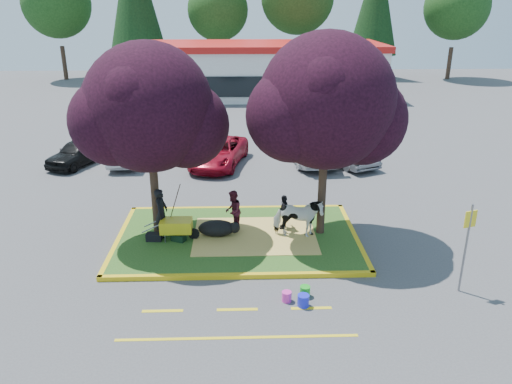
{
  "coord_description": "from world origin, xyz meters",
  "views": [
    {
      "loc": [
        0.13,
        -15.57,
        7.78
      ],
      "look_at": [
        0.66,
        0.5,
        1.57
      ],
      "focal_mm": 35.0,
      "sensor_mm": 36.0,
      "label": 1
    }
  ],
  "objects_px": {
    "car_silver": "(128,149)",
    "bucket_green": "(305,291)",
    "bucket_pink": "(287,296)",
    "bucket_blue": "(303,301)",
    "calf": "(217,228)",
    "handler": "(161,213)",
    "car_black": "(78,152)",
    "cow": "(298,218)",
    "sign_post": "(467,238)",
    "wheelbarrow": "(177,226)"
  },
  "relations": [
    {
      "from": "bucket_green",
      "to": "car_black",
      "type": "xyz_separation_m",
      "value": [
        -9.9,
        12.39,
        0.48
      ]
    },
    {
      "from": "handler",
      "to": "bucket_green",
      "type": "height_order",
      "value": "handler"
    },
    {
      "from": "calf",
      "to": "bucket_pink",
      "type": "bearing_deg",
      "value": -60.14
    },
    {
      "from": "bucket_pink",
      "to": "wheelbarrow",
      "type": "bearing_deg",
      "value": 133.15
    },
    {
      "from": "sign_post",
      "to": "bucket_blue",
      "type": "distance_m",
      "value": 4.82
    },
    {
      "from": "cow",
      "to": "handler",
      "type": "bearing_deg",
      "value": 94.22
    },
    {
      "from": "bucket_green",
      "to": "sign_post",
      "type": "bearing_deg",
      "value": 1.7
    },
    {
      "from": "calf",
      "to": "bucket_green",
      "type": "bearing_deg",
      "value": -52.72
    },
    {
      "from": "handler",
      "to": "sign_post",
      "type": "bearing_deg",
      "value": -102.06
    },
    {
      "from": "cow",
      "to": "sign_post",
      "type": "xyz_separation_m",
      "value": [
        4.27,
        -3.32,
        0.81
      ]
    },
    {
      "from": "bucket_pink",
      "to": "car_silver",
      "type": "relative_size",
      "value": 0.07
    },
    {
      "from": "bucket_green",
      "to": "bucket_pink",
      "type": "xyz_separation_m",
      "value": [
        -0.54,
        -0.23,
        -0.01
      ]
    },
    {
      "from": "sign_post",
      "to": "car_silver",
      "type": "bearing_deg",
      "value": 116.24
    },
    {
      "from": "wheelbarrow",
      "to": "sign_post",
      "type": "height_order",
      "value": "sign_post"
    },
    {
      "from": "calf",
      "to": "bucket_blue",
      "type": "xyz_separation_m",
      "value": [
        2.51,
        -4.14,
        -0.25
      ]
    },
    {
      "from": "calf",
      "to": "handler",
      "type": "xyz_separation_m",
      "value": [
        -1.86,
        0.03,
        0.59
      ]
    },
    {
      "from": "cow",
      "to": "car_silver",
      "type": "distance_m",
      "value": 11.96
    },
    {
      "from": "bucket_pink",
      "to": "bucket_blue",
      "type": "xyz_separation_m",
      "value": [
        0.43,
        -0.26,
        0.03
      ]
    },
    {
      "from": "car_black",
      "to": "cow",
      "type": "bearing_deg",
      "value": -18.61
    },
    {
      "from": "calf",
      "to": "car_black",
      "type": "xyz_separation_m",
      "value": [
        -7.29,
        8.73,
        0.21
      ]
    },
    {
      "from": "cow",
      "to": "bucket_green",
      "type": "height_order",
      "value": "cow"
    },
    {
      "from": "car_black",
      "to": "car_silver",
      "type": "distance_m",
      "value": 2.45
    },
    {
      "from": "calf",
      "to": "car_black",
      "type": "relative_size",
      "value": 0.34
    },
    {
      "from": "sign_post",
      "to": "car_black",
      "type": "xyz_separation_m",
      "value": [
        -14.33,
        12.26,
        -1.03
      ]
    },
    {
      "from": "handler",
      "to": "car_black",
      "type": "height_order",
      "value": "handler"
    },
    {
      "from": "car_silver",
      "to": "bucket_green",
      "type": "bearing_deg",
      "value": 119.19
    },
    {
      "from": "cow",
      "to": "car_silver",
      "type": "height_order",
      "value": "cow"
    },
    {
      "from": "sign_post",
      "to": "handler",
      "type": "bearing_deg",
      "value": 140.97
    },
    {
      "from": "bucket_green",
      "to": "bucket_pink",
      "type": "distance_m",
      "value": 0.58
    },
    {
      "from": "cow",
      "to": "sign_post",
      "type": "height_order",
      "value": "sign_post"
    },
    {
      "from": "sign_post",
      "to": "bucket_pink",
      "type": "xyz_separation_m",
      "value": [
        -4.97,
        -0.36,
        -1.52
      ]
    },
    {
      "from": "car_silver",
      "to": "car_black",
      "type": "bearing_deg",
      "value": 5.02
    },
    {
      "from": "sign_post",
      "to": "car_black",
      "type": "bearing_deg",
      "value": 122.17
    },
    {
      "from": "wheelbarrow",
      "to": "bucket_green",
      "type": "bearing_deg",
      "value": -40.43
    },
    {
      "from": "cow",
      "to": "wheelbarrow",
      "type": "relative_size",
      "value": 0.88
    },
    {
      "from": "handler",
      "to": "wheelbarrow",
      "type": "relative_size",
      "value": 0.9
    },
    {
      "from": "bucket_blue",
      "to": "car_black",
      "type": "distance_m",
      "value": 16.18
    },
    {
      "from": "handler",
      "to": "bucket_green",
      "type": "xyz_separation_m",
      "value": [
        4.48,
        -3.68,
        -0.86
      ]
    },
    {
      "from": "bucket_pink",
      "to": "car_silver",
      "type": "distance_m",
      "value": 14.64
    },
    {
      "from": "cow",
      "to": "bucket_pink",
      "type": "distance_m",
      "value": 3.81
    },
    {
      "from": "wheelbarrow",
      "to": "car_silver",
      "type": "bearing_deg",
      "value": 111.27
    },
    {
      "from": "bucket_green",
      "to": "calf",
      "type": "bearing_deg",
      "value": 125.56
    },
    {
      "from": "handler",
      "to": "bucket_pink",
      "type": "xyz_separation_m",
      "value": [
        3.94,
        -3.91,
        -0.86
      ]
    },
    {
      "from": "bucket_pink",
      "to": "bucket_blue",
      "type": "distance_m",
      "value": 0.5
    },
    {
      "from": "calf",
      "to": "bucket_blue",
      "type": "height_order",
      "value": "calf"
    },
    {
      "from": "calf",
      "to": "car_silver",
      "type": "distance_m",
      "value": 10.24
    },
    {
      "from": "handler",
      "to": "cow",
      "type": "bearing_deg",
      "value": -83.21
    },
    {
      "from": "calf",
      "to": "handler",
      "type": "height_order",
      "value": "handler"
    },
    {
      "from": "calf",
      "to": "bucket_green",
      "type": "xyz_separation_m",
      "value": [
        2.61,
        -3.65,
        -0.27
      ]
    },
    {
      "from": "sign_post",
      "to": "car_silver",
      "type": "distance_m",
      "value": 17.31
    }
  ]
}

